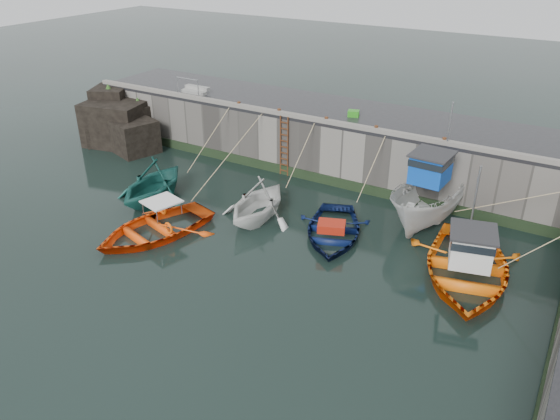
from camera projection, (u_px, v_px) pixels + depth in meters
The scene contains 25 objects.
ground at pixel (196, 276), 20.47m from camera, with size 120.00×120.00×0.00m, color black.
quay_back at pixel (340, 140), 29.33m from camera, with size 30.00×5.00×3.00m, color slate.
road_back at pixel (342, 112), 28.61m from camera, with size 30.00×5.00×0.16m, color black.
kerb_back at pixel (322, 120), 26.73m from camera, with size 30.00×0.30×0.20m, color slate.
algae_back at pixel (318, 178), 27.96m from camera, with size 30.00×0.08×0.50m, color black.
algae_right at pixel (552, 342), 16.81m from camera, with size 0.08×15.00×0.50m, color black.
rock_outcrop at pixel (121, 123), 32.74m from camera, with size 5.85×4.24×3.41m.
ladder at pixel (284, 146), 28.22m from camera, with size 0.51×0.08×3.20m.
boat_near_white at pixel (155, 200), 26.23m from camera, with size 3.91×4.53×2.39m, color #195951.
boat_near_white_rope at pixel (208, 171), 29.45m from camera, with size 0.04×4.29×3.10m, color tan, non-canonical shape.
boat_near_blue at pixel (155, 234), 23.30m from camera, with size 3.80×5.32×1.10m, color #F94E0D.
boat_near_blue_rope at pixel (229, 188), 27.46m from camera, with size 0.04×6.45×3.10m, color tan, non-canonical shape.
boat_near_blacktrim at pixel (258, 218), 24.60m from camera, with size 3.62×4.20×2.21m, color silver.
boat_near_blacktrim_rope at pixel (298, 188), 27.43m from camera, with size 0.04×3.54×3.10m, color tan, non-canonical shape.
boat_near_navy at pixel (332, 235), 23.21m from camera, with size 3.41×4.77×0.99m, color #09153E.
boat_near_navy_rope at pixel (365, 203), 25.92m from camera, with size 0.04×3.34×3.10m, color tan, non-canonical shape.
boat_far_white at pixel (430, 199), 23.95m from camera, with size 2.78×6.49×5.45m.
boat_far_orange at pixel (466, 267), 20.26m from camera, with size 6.00×7.32×4.32m.
fish_crate at pixel (353, 113), 27.57m from camera, with size 0.55×0.44×0.30m, color #288F1A.
railing at pixel (195, 90), 31.51m from camera, with size 1.60×1.05×1.00m.
bollard_a at pixel (239, 104), 29.07m from camera, with size 0.18×0.18×0.28m, color #3F1E0F.
bollard_b at pixel (279, 111), 27.93m from camera, with size 0.18×0.18×0.28m, color #3F1E0F.
bollard_c at pixel (326, 120), 26.70m from camera, with size 0.18×0.18×0.28m, color #3F1E0F.
bollard_d at pixel (376, 129), 25.51m from camera, with size 0.18×0.18×0.28m, color #3F1E0F.
bollard_e at pixel (444, 141), 24.05m from camera, with size 0.18×0.18×0.28m, color #3F1E0F.
Camera 1 is at (11.45, -13.04, 11.57)m, focal length 35.00 mm.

